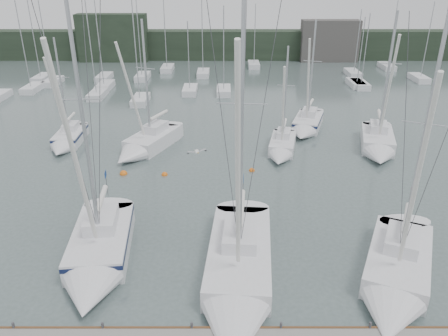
{
  "coord_description": "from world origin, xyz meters",
  "views": [
    {
      "loc": [
        -0.56,
        -18.86,
        15.09
      ],
      "look_at": [
        -0.55,
        5.0,
        4.15
      ],
      "focal_mm": 35.0,
      "sensor_mm": 36.0,
      "label": 1
    }
  ],
  "objects_px": {
    "sailboat_near_left": "(97,259)",
    "sailboat_mid_b": "(144,146)",
    "sailboat_near_right": "(395,282)",
    "sailboat_mid_a": "(67,141)",
    "buoy_a": "(165,175)",
    "sailboat_mid_d": "(306,126)",
    "buoy_b": "(252,171)",
    "sailboat_mid_c": "(282,149)",
    "buoy_c": "(124,174)",
    "sailboat_mid_e": "(378,146)",
    "sailboat_near_center": "(237,285)"
  },
  "relations": [
    {
      "from": "sailboat_near_center",
      "to": "sailboat_mid_c",
      "type": "height_order",
      "value": "sailboat_near_center"
    },
    {
      "from": "buoy_a",
      "to": "buoy_c",
      "type": "height_order",
      "value": "buoy_c"
    },
    {
      "from": "sailboat_mid_e",
      "to": "sailboat_mid_b",
      "type": "bearing_deg",
      "value": -165.32
    },
    {
      "from": "sailboat_near_center",
      "to": "sailboat_mid_b",
      "type": "bearing_deg",
      "value": 117.12
    },
    {
      "from": "sailboat_mid_a",
      "to": "sailboat_mid_e",
      "type": "bearing_deg",
      "value": -4.48
    },
    {
      "from": "sailboat_mid_b",
      "to": "sailboat_mid_c",
      "type": "distance_m",
      "value": 12.31
    },
    {
      "from": "sailboat_mid_e",
      "to": "buoy_a",
      "type": "relative_size",
      "value": 25.6
    },
    {
      "from": "sailboat_mid_a",
      "to": "buoy_a",
      "type": "bearing_deg",
      "value": -33.9
    },
    {
      "from": "sailboat_near_center",
      "to": "sailboat_mid_e",
      "type": "xyz_separation_m",
      "value": [
        13.15,
        18.81,
        0.04
      ]
    },
    {
      "from": "sailboat_near_right",
      "to": "sailboat_mid_b",
      "type": "distance_m",
      "value": 24.49
    },
    {
      "from": "sailboat_near_center",
      "to": "sailboat_mid_d",
      "type": "height_order",
      "value": "sailboat_near_center"
    },
    {
      "from": "sailboat_near_right",
      "to": "sailboat_near_center",
      "type": "bearing_deg",
      "value": -153.97
    },
    {
      "from": "sailboat_near_left",
      "to": "buoy_b",
      "type": "distance_m",
      "value": 15.78
    },
    {
      "from": "sailboat_mid_c",
      "to": "buoy_c",
      "type": "xyz_separation_m",
      "value": [
        -13.2,
        -4.12,
        -0.5
      ]
    },
    {
      "from": "sailboat_near_left",
      "to": "sailboat_mid_a",
      "type": "xyz_separation_m",
      "value": [
        -7.62,
        18.22,
        -0.11
      ]
    },
    {
      "from": "sailboat_near_left",
      "to": "buoy_a",
      "type": "relative_size",
      "value": 31.05
    },
    {
      "from": "sailboat_mid_b",
      "to": "buoy_c",
      "type": "height_order",
      "value": "sailboat_mid_b"
    },
    {
      "from": "sailboat_mid_b",
      "to": "sailboat_near_right",
      "type": "bearing_deg",
      "value": -25.95
    },
    {
      "from": "sailboat_mid_c",
      "to": "buoy_c",
      "type": "relative_size",
      "value": 16.1
    },
    {
      "from": "sailboat_near_left",
      "to": "sailboat_mid_a",
      "type": "height_order",
      "value": "sailboat_near_left"
    },
    {
      "from": "sailboat_mid_b",
      "to": "sailboat_mid_c",
      "type": "relative_size",
      "value": 1.23
    },
    {
      "from": "sailboat_near_left",
      "to": "sailboat_mid_e",
      "type": "distance_m",
      "value": 26.67
    },
    {
      "from": "sailboat_mid_e",
      "to": "buoy_a",
      "type": "distance_m",
      "value": 19.19
    },
    {
      "from": "sailboat_near_left",
      "to": "buoy_b",
      "type": "relative_size",
      "value": 32.3
    },
    {
      "from": "buoy_a",
      "to": "buoy_c",
      "type": "relative_size",
      "value": 0.81
    },
    {
      "from": "sailboat_mid_a",
      "to": "buoy_a",
      "type": "xyz_separation_m",
      "value": [
        9.8,
        -6.23,
        -0.54
      ]
    },
    {
      "from": "sailboat_near_left",
      "to": "sailboat_mid_b",
      "type": "height_order",
      "value": "sailboat_near_left"
    },
    {
      "from": "sailboat_near_center",
      "to": "sailboat_mid_a",
      "type": "height_order",
      "value": "sailboat_near_center"
    },
    {
      "from": "buoy_b",
      "to": "buoy_c",
      "type": "xyz_separation_m",
      "value": [
        -10.37,
        -0.62,
        0.0
      ]
    },
    {
      "from": "sailboat_near_right",
      "to": "sailboat_mid_c",
      "type": "relative_size",
      "value": 1.46
    },
    {
      "from": "sailboat_near_right",
      "to": "sailboat_mid_e",
      "type": "bearing_deg",
      "value": 99.26
    },
    {
      "from": "sailboat_mid_e",
      "to": "buoy_b",
      "type": "bearing_deg",
      "value": -146.35
    },
    {
      "from": "sailboat_mid_a",
      "to": "buoy_b",
      "type": "bearing_deg",
      "value": -19.37
    },
    {
      "from": "sailboat_mid_c",
      "to": "sailboat_mid_e",
      "type": "bearing_deg",
      "value": 14.78
    },
    {
      "from": "sailboat_near_left",
      "to": "buoy_a",
      "type": "distance_m",
      "value": 12.2
    },
    {
      "from": "sailboat_mid_c",
      "to": "sailboat_near_left",
      "type": "bearing_deg",
      "value": -114.73
    },
    {
      "from": "sailboat_near_left",
      "to": "sailboat_mid_d",
      "type": "distance_m",
      "value": 27.0
    },
    {
      "from": "sailboat_mid_a",
      "to": "sailboat_mid_b",
      "type": "distance_m",
      "value": 7.52
    },
    {
      "from": "sailboat_near_right",
      "to": "sailboat_mid_d",
      "type": "height_order",
      "value": "sailboat_near_right"
    },
    {
      "from": "sailboat_near_center",
      "to": "buoy_b",
      "type": "bearing_deg",
      "value": 88.27
    },
    {
      "from": "sailboat_near_center",
      "to": "buoy_c",
      "type": "relative_size",
      "value": 25.96
    },
    {
      "from": "sailboat_mid_a",
      "to": "sailboat_mid_b",
      "type": "bearing_deg",
      "value": -12.74
    },
    {
      "from": "sailboat_mid_d",
      "to": "buoy_b",
      "type": "relative_size",
      "value": 23.91
    },
    {
      "from": "sailboat_mid_a",
      "to": "buoy_c",
      "type": "xyz_separation_m",
      "value": [
        6.48,
        -6.06,
        -0.54
      ]
    },
    {
      "from": "sailboat_mid_a",
      "to": "buoy_a",
      "type": "distance_m",
      "value": 11.63
    },
    {
      "from": "sailboat_mid_a",
      "to": "buoy_a",
      "type": "height_order",
      "value": "sailboat_mid_a"
    },
    {
      "from": "sailboat_mid_e",
      "to": "sailboat_mid_a",
      "type": "bearing_deg",
      "value": -168.27
    },
    {
      "from": "sailboat_near_right",
      "to": "sailboat_mid_b",
      "type": "height_order",
      "value": "sailboat_near_right"
    },
    {
      "from": "buoy_a",
      "to": "sailboat_mid_c",
      "type": "bearing_deg",
      "value": 23.46
    },
    {
      "from": "sailboat_near_right",
      "to": "buoy_a",
      "type": "distance_m",
      "value": 19.34
    }
  ]
}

